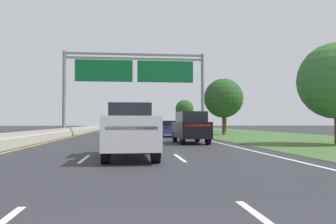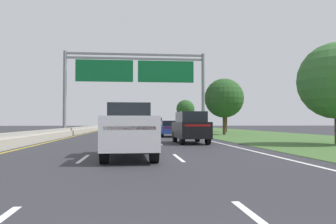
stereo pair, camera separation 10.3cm
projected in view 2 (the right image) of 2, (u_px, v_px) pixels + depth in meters
ground_plane at (132, 135)px, 37.64m from camera, size 220.00×220.00×0.00m
lane_striping at (132, 135)px, 37.18m from camera, size 11.96×106.00×0.01m
grass_verge_right at (254, 135)px, 39.07m from camera, size 14.00×110.00×0.02m
median_barrier_concrete at (72, 132)px, 36.97m from camera, size 0.60×110.00×0.85m
overhead_sign_gantry at (135, 76)px, 36.17m from camera, size 15.06×0.42×8.91m
pickup_truck_white at (129, 131)px, 13.57m from camera, size 2.12×5.44×2.20m
car_silver_right_lane_suv at (156, 124)px, 51.89m from camera, size 1.99×4.74×2.11m
car_black_right_lane_suv at (190, 127)px, 22.90m from camera, size 2.00×4.74×2.11m
car_blue_right_lane_sedan at (170, 128)px, 33.36m from camera, size 1.91×4.44×1.57m
roadside_tree_mid at (224, 98)px, 38.71m from camera, size 4.47×4.47×6.41m
roadside_tree_far at (226, 105)px, 49.96m from camera, size 3.70×3.70×5.86m
roadside_tree_distant at (185, 109)px, 63.88m from camera, size 3.43×3.43×5.65m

